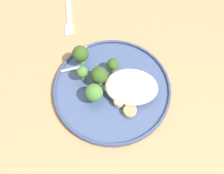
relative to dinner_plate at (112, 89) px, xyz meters
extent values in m
plane|color=#47423D|center=(-0.01, 0.04, -0.75)|extent=(6.00, 6.00, 0.00)
cube|color=#9E754C|center=(-0.01, 0.04, -0.03)|extent=(1.40, 1.00, 0.04)
cylinder|color=#38476B|center=(0.00, 0.00, 0.00)|extent=(0.29, 0.29, 0.01)
torus|color=#334162|center=(0.00, 0.00, 0.01)|extent=(0.29, 0.29, 0.01)
ellipsoid|color=beige|center=(-0.05, 0.00, 0.02)|extent=(0.13, 0.10, 0.04)
cylinder|color=beige|center=(-0.02, 0.04, 0.01)|extent=(0.03, 0.03, 0.02)
cylinder|color=#988766|center=(-0.02, 0.04, 0.02)|extent=(0.02, 0.02, 0.00)
cylinder|color=beige|center=(-0.04, -0.01, 0.01)|extent=(0.04, 0.04, 0.02)
cylinder|color=#988766|center=(-0.04, -0.01, 0.02)|extent=(0.03, 0.03, 0.00)
cylinder|color=beige|center=(-0.07, 0.02, 0.01)|extent=(0.03, 0.03, 0.01)
cylinder|color=#988766|center=(-0.07, 0.02, 0.02)|extent=(0.02, 0.02, 0.00)
cylinder|color=#E5C689|center=(-0.06, -0.03, 0.01)|extent=(0.03, 0.03, 0.01)
cylinder|color=#958159|center=(-0.06, -0.03, 0.02)|extent=(0.03, 0.03, 0.00)
cylinder|color=#DBB77A|center=(-0.05, 0.06, 0.01)|extent=(0.03, 0.03, 0.01)
cylinder|color=#8E774F|center=(-0.05, 0.06, 0.02)|extent=(0.03, 0.03, 0.00)
cylinder|color=beige|center=(-0.09, 0.00, 0.01)|extent=(0.03, 0.03, 0.01)
cylinder|color=#988766|center=(-0.09, 0.00, 0.02)|extent=(0.03, 0.03, 0.00)
cylinder|color=#7A994C|center=(0.07, -0.02, 0.02)|extent=(0.01, 0.01, 0.03)
sphere|color=#42702D|center=(0.07, -0.02, 0.04)|extent=(0.03, 0.03, 0.03)
cylinder|color=#7A994C|center=(0.04, 0.03, 0.01)|extent=(0.02, 0.02, 0.02)
sphere|color=#42702D|center=(0.04, 0.03, 0.04)|extent=(0.04, 0.04, 0.04)
cylinder|color=#7A994C|center=(0.03, -0.01, 0.01)|extent=(0.02, 0.02, 0.02)
sphere|color=#2D4C19|center=(0.03, -0.01, 0.04)|extent=(0.04, 0.04, 0.04)
cylinder|color=#7A994C|center=(0.09, -0.07, 0.01)|extent=(0.01, 0.01, 0.03)
sphere|color=#2D4C19|center=(0.09, -0.07, 0.04)|extent=(0.04, 0.04, 0.04)
cylinder|color=#89A356|center=(0.00, -0.05, 0.01)|extent=(0.02, 0.02, 0.02)
sphere|color=#2D4C19|center=(0.00, -0.05, 0.03)|extent=(0.03, 0.03, 0.03)
cube|color=silver|center=(-0.01, -0.01, 0.01)|extent=(0.01, 0.04, 0.00)
cube|color=silver|center=(0.03, 0.00, 0.01)|extent=(0.03, 0.03, 0.00)
cube|color=silver|center=(0.11, -0.04, 0.01)|extent=(0.05, 0.02, 0.00)
cube|color=silver|center=(0.16, -0.27, -0.01)|extent=(0.04, 0.15, 0.00)
cube|color=silver|center=(0.14, -0.18, -0.01)|extent=(0.03, 0.04, 0.00)
camera|label=1|loc=(-0.04, 0.33, 0.65)|focal=47.29mm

